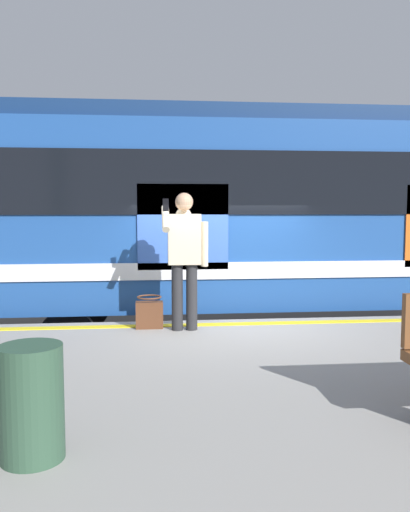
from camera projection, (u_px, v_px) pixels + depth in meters
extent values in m
plane|color=#4C4742|center=(223.00, 387.00, 7.29)|extent=(24.41, 24.41, 0.00)
cube|color=gray|center=(263.00, 434.00, 4.67)|extent=(16.28, 5.20, 0.95)
cube|color=yellow|center=(226.00, 324.00, 6.90)|extent=(15.95, 0.16, 0.01)
cube|color=slate|center=(213.00, 357.00, 8.49)|extent=(21.16, 0.08, 0.16)
cube|color=slate|center=(204.00, 336.00, 9.91)|extent=(21.16, 0.08, 0.16)
cube|color=#1E478C|center=(290.00, 215.00, 9.14)|extent=(11.14, 3.09, 2.77)
cube|color=navy|center=(292.00, 127.00, 9.00)|extent=(10.92, 2.84, 0.24)
cube|color=black|center=(319.00, 183.00, 7.55)|extent=(10.58, 0.03, 0.90)
cube|color=silver|center=(318.00, 270.00, 7.66)|extent=(10.58, 0.03, 0.24)
cube|color=#3359B2|center=(183.00, 227.00, 7.41)|extent=(1.28, 0.02, 1.20)
cylinder|color=black|center=(68.00, 337.00, 7.71)|extent=(0.84, 0.12, 0.84)
cylinder|color=black|center=(88.00, 306.00, 10.16)|extent=(0.84, 0.12, 0.84)
cylinder|color=#262628|center=(192.00, 297.00, 6.57)|extent=(0.14, 0.14, 0.83)
cylinder|color=#262628|center=(177.00, 297.00, 6.55)|extent=(0.14, 0.14, 0.83)
cube|color=beige|center=(184.00, 239.00, 6.50)|extent=(0.40, 0.24, 0.62)
sphere|color=beige|center=(183.00, 216.00, 6.63)|extent=(0.20, 0.20, 0.20)
sphere|color=tan|center=(184.00, 202.00, 6.46)|extent=(0.22, 0.22, 0.22)
cylinder|color=beige|center=(205.00, 244.00, 6.53)|extent=(0.09, 0.09, 0.55)
cylinder|color=beige|center=(166.00, 218.00, 6.37)|extent=(0.09, 0.42, 0.33)
cube|color=black|center=(166.00, 205.00, 6.26)|extent=(0.07, 0.02, 0.15)
cube|color=#59331E|center=(149.00, 315.00, 6.69)|extent=(0.34, 0.17, 0.34)
torus|color=#59331E|center=(149.00, 297.00, 6.66)|extent=(0.31, 0.31, 0.02)
cylinder|color=#2D4C38|center=(32.00, 402.00, 3.18)|extent=(0.38, 0.38, 0.70)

